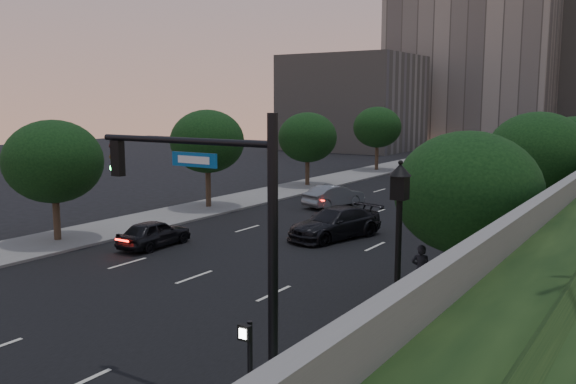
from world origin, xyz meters
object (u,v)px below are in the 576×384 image
Objects in this scene: sedan_far_left at (448,165)px; sedan_near_right at (335,223)px; traffic_signal_mast at (235,254)px; pedestrian_a at (421,270)px; sedan_near_left at (154,233)px; street_lamp at (398,264)px; pedestrian_b at (480,255)px; pedestrian_c at (484,232)px; sedan_mid_left at (334,196)px; sedan_far_right at (545,179)px.

sedan_far_left is 34.16m from sedan_near_right.
pedestrian_a is at bearing 84.56° from traffic_signal_mast.
pedestrian_a is at bearing 176.35° from sedan_near_left.
pedestrian_a is at bearing 103.00° from street_lamp.
pedestrian_b is at bearing -6.21° from sedan_near_right.
sedan_near_right is at bearing -10.01° from pedestrian_b.
pedestrian_b reaches higher than sedan_near_left.
pedestrian_c reaches higher than pedestrian_b.
sedan_far_right reaches higher than sedan_mid_left.
sedan_far_right is 30.25m from pedestrian_b.
street_lamp is 16.32m from sedan_near_left.
pedestrian_b is at bearing 154.34° from sedan_mid_left.
sedan_far_right is (10.77, -7.25, 0.10)m from sedan_far_left.
sedan_near_right is at bearing -53.84° from pedestrian_a.
sedan_near_right is at bearing -119.86° from sedan_far_right.
sedan_near_right is at bearing 125.57° from street_lamp.
pedestrian_b is at bearing -102.15° from sedan_far_right.
sedan_near_left is 0.84× the size of sedan_far_left.
sedan_near_left is at bearing 142.04° from traffic_signal_mast.
sedan_near_right is 7.64m from pedestrian_c.
sedan_mid_left is at bearing 135.45° from sedan_near_right.
sedan_mid_left is at bearing 113.94° from traffic_signal_mast.
street_lamp is 47.88m from sedan_far_left.
traffic_signal_mast is at bearing 79.83° from pedestrian_c.
pedestrian_c is at bearing 116.22° from sedan_far_left.
sedan_mid_left is (-11.36, 25.59, -2.91)m from traffic_signal_mast.
pedestrian_a is at bearing 144.54° from sedan_mid_left.
street_lamp reaches higher than pedestrian_c.
sedan_far_right reaches higher than sedan_near_left.
pedestrian_a is (1.85, -33.64, 0.32)m from sedan_far_right.
street_lamp is at bearing 87.76° from pedestrian_c.
sedan_near_left is 40.44m from sedan_far_left.
sedan_near_right is (6.66, 6.65, 0.12)m from sedan_near_left.
street_lamp is at bearing 92.75° from pedestrian_a.
sedan_near_left is 35.37m from sedan_far_right.
street_lamp reaches higher than sedan_far_left.
sedan_far_left is at bearing -72.68° from sedan_mid_left.
sedan_near_right is (-8.62, 12.05, -1.81)m from street_lamp.
sedan_mid_left reaches higher than sedan_near_left.
pedestrian_b is at bearing 115.34° from sedan_far_left.
traffic_signal_mast is 1.43× the size of sedan_far_left.
pedestrian_a reaches higher than sedan_far_right.
traffic_signal_mast reaches higher than pedestrian_b.
sedan_near_right is at bearing 103.74° from sedan_far_left.
traffic_signal_mast reaches higher than sedan_near_right.
street_lamp is 1.36× the size of sedan_near_left.
street_lamp is 2.95× the size of pedestrian_a.
pedestrian_b is 1.00× the size of pedestrian_c.
sedan_far_left is (-11.69, 50.72, -2.99)m from traffic_signal_mast.
sedan_mid_left is 25.13m from sedan_far_left.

